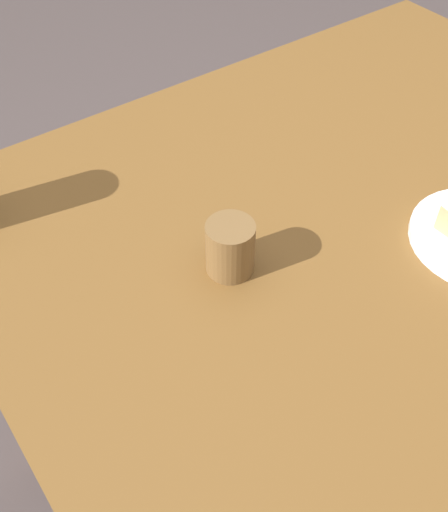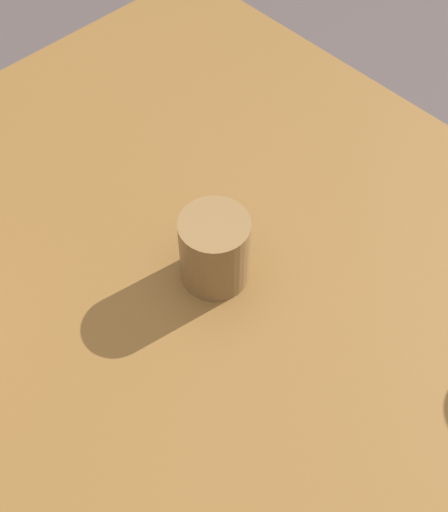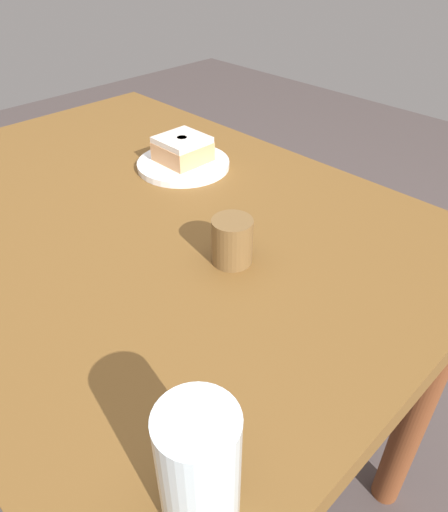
{
  "view_description": "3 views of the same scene",
  "coord_description": "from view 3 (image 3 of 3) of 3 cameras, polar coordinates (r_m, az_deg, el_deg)",
  "views": [
    {
      "loc": [
        0.55,
        0.44,
        1.35
      ],
      "look_at": [
        0.24,
        0.01,
        0.8
      ],
      "focal_mm": 42.44,
      "sensor_mm": 36.0,
      "label": 1
    },
    {
      "loc": [
        -0.0,
        -0.24,
        1.28
      ],
      "look_at": [
        0.24,
        0.01,
        0.81
      ],
      "focal_mm": 47.24,
      "sensor_mm": 36.0,
      "label": 2
    },
    {
      "loc": [
        0.65,
        -0.4,
        1.21
      ],
      "look_at": [
        0.25,
        -0.01,
        0.8
      ],
      "focal_mm": 33.29,
      "sensor_mm": 36.0,
      "label": 3
    }
  ],
  "objects": [
    {
      "name": "ground_plane",
      "position": [
        1.43,
        -7.12,
        -22.02
      ],
      "size": [
        6.0,
        6.0,
        0.0
      ],
      "primitive_type": "plane",
      "color": "#4A3F3E"
    },
    {
      "name": "water_glass",
      "position": [
        0.43,
        -3.05,
        -23.9
      ],
      "size": [
        0.07,
        0.07,
        0.13
      ],
      "primitive_type": "cylinder",
      "color": "silver",
      "rests_on": "table"
    },
    {
      "name": "table",
      "position": [
        0.94,
        -10.06,
        -0.44
      ],
      "size": [
        1.11,
        0.8,
        0.77
      ],
      "color": "brown",
      "rests_on": "ground_plane"
    },
    {
      "name": "donut_glazed_square",
      "position": [
        1.0,
        -5.0,
        12.71
      ],
      "size": [
        0.09,
        0.09,
        0.05
      ],
      "color": "tan",
      "rests_on": "napkin_glazed_square"
    },
    {
      "name": "sugar_jar",
      "position": [
        0.71,
        0.98,
        1.82
      ],
      "size": [
        0.06,
        0.06,
        0.07
      ],
      "primitive_type": "cylinder",
      "color": "brown",
      "rests_on": "table"
    },
    {
      "name": "plate_glazed_square",
      "position": [
        1.01,
        -4.9,
        10.94
      ],
      "size": [
        0.19,
        0.19,
        0.01
      ],
      "primitive_type": "cylinder",
      "color": "white",
      "rests_on": "table"
    },
    {
      "name": "napkin_glazed_square",
      "position": [
        1.01,
        -4.92,
        11.35
      ],
      "size": [
        0.12,
        0.12,
        0.0
      ],
      "primitive_type": "cube",
      "rotation": [
        0.0,
        0.0,
        0.09
      ],
      "color": "white",
      "rests_on": "plate_glazed_square"
    }
  ]
}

